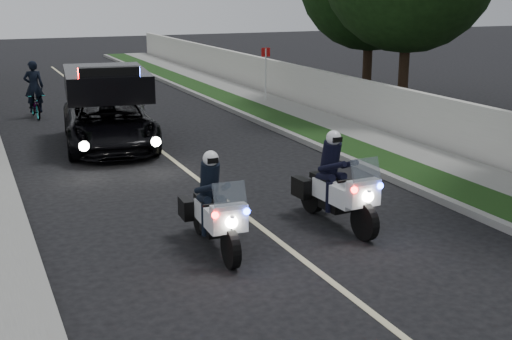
{
  "coord_description": "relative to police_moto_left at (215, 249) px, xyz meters",
  "views": [
    {
      "loc": [
        -4.87,
        -5.8,
        4.32
      ],
      "look_at": [
        0.1,
        5.57,
        1.0
      ],
      "focal_mm": 47.3,
      "sensor_mm": 36.0,
      "label": 1
    }
  ],
  "objects": [
    {
      "name": "police_moto_left",
      "position": [
        0.0,
        0.0,
        0.0
      ],
      "size": [
        0.79,
        2.05,
        1.72
      ],
      "primitive_type": null,
      "rotation": [
        0.0,
        0.0,
        -0.04
      ],
      "color": "silver",
      "rests_on": "ground"
    },
    {
      "name": "lane_marking",
      "position": [
        1.17,
        5.56,
        0.0
      ],
      "size": [
        0.12,
        50.0,
        0.01
      ],
      "primitive_type": "cube",
      "color": "#BFB78C",
      "rests_on": "ground"
    },
    {
      "name": "property_wall",
      "position": [
        8.27,
        5.56,
        0.75
      ],
      "size": [
        0.22,
        60.0,
        1.5
      ],
      "primitive_type": "cube",
      "color": "beige",
      "rests_on": "ground"
    },
    {
      "name": "cyclist",
      "position": [
        -1.44,
        14.11,
        0.0
      ],
      "size": [
        0.69,
        0.5,
        1.78
      ],
      "primitive_type": "imported",
      "rotation": [
        0.0,
        0.0,
        3.02
      ],
      "color": "black",
      "rests_on": "ground"
    },
    {
      "name": "tree_right_d",
      "position": [
        10.67,
        9.58,
        0.0
      ],
      "size": [
        7.97,
        7.97,
        10.11
      ],
      "primitive_type": null,
      "rotation": [
        0.0,
        0.0,
        0.41
      ],
      "color": "#183712",
      "rests_on": "ground"
    },
    {
      "name": "sidewalk_right",
      "position": [
        7.27,
        5.56,
        0.08
      ],
      "size": [
        1.4,
        60.0,
        0.16
      ],
      "primitive_type": "cube",
      "color": "gray",
      "rests_on": "ground"
    },
    {
      "name": "sign_post",
      "position": [
        7.17,
        13.68,
        0.0
      ],
      "size": [
        0.4,
        0.4,
        2.24
      ],
      "primitive_type": null,
      "rotation": [
        0.0,
        0.0,
        -0.16
      ],
      "color": "#BA270D",
      "rests_on": "ground"
    },
    {
      "name": "grass_verge",
      "position": [
        5.97,
        5.56,
        0.08
      ],
      "size": [
        1.2,
        60.0,
        0.16
      ],
      "primitive_type": "cube",
      "color": "#193814",
      "rests_on": "ground"
    },
    {
      "name": "bicycle",
      "position": [
        -1.44,
        14.11,
        0.0
      ],
      "size": [
        0.67,
        1.64,
        0.84
      ],
      "primitive_type": "imported",
      "rotation": [
        0.0,
        0.0,
        0.07
      ],
      "color": "black",
      "rests_on": "ground"
    },
    {
      "name": "tree_right_c",
      "position": [
        10.99,
        12.43,
        0.0
      ],
      "size": [
        7.14,
        7.14,
        9.36
      ],
      "primitive_type": null,
      "rotation": [
        0.0,
        0.0,
        -0.33
      ],
      "color": "black",
      "rests_on": "ground"
    },
    {
      "name": "police_suv",
      "position": [
        -0.0,
        8.58,
        0.0
      ],
      "size": [
        3.03,
        5.46,
        2.53
      ],
      "primitive_type": "imported",
      "rotation": [
        0.0,
        0.0,
        -0.12
      ],
      "color": "black",
      "rests_on": "ground"
    },
    {
      "name": "police_moto_right",
      "position": [
        2.54,
        0.24,
        0.0
      ],
      "size": [
        0.89,
        2.18,
        1.81
      ],
      "primitive_type": null,
      "rotation": [
        0.0,
        0.0,
        0.07
      ],
      "color": "white",
      "rests_on": "ground"
    },
    {
      "name": "curb_left",
      "position": [
        -2.93,
        5.56,
        0.07
      ],
      "size": [
        0.2,
        60.0,
        0.15
      ],
      "primitive_type": "cube",
      "color": "gray",
      "rests_on": "ground"
    },
    {
      "name": "curb_right",
      "position": [
        5.27,
        5.56,
        0.07
      ],
      "size": [
        0.2,
        60.0,
        0.15
      ],
      "primitive_type": "cube",
      "color": "gray",
      "rests_on": "ground"
    }
  ]
}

